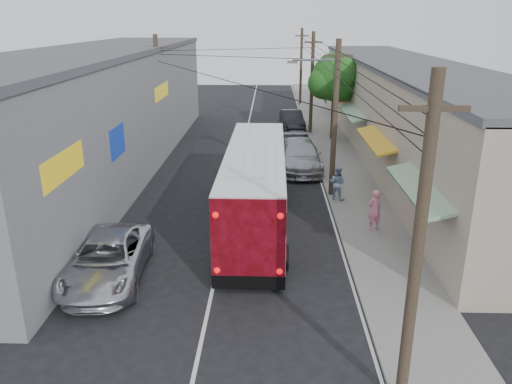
# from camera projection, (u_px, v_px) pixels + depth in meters

# --- Properties ---
(ground) EXTENTS (120.00, 120.00, 0.00)m
(ground) POSITION_uv_depth(u_px,v_px,m) (200.00, 347.00, 14.28)
(ground) COLOR black
(ground) RESTS_ON ground
(sidewalk) EXTENTS (3.00, 80.00, 0.12)m
(sidewalk) POSITION_uv_depth(u_px,v_px,m) (339.00, 160.00, 32.96)
(sidewalk) COLOR slate
(sidewalk) RESTS_ON ground
(building_right) EXTENTS (7.09, 40.00, 6.25)m
(building_right) POSITION_uv_depth(u_px,v_px,m) (404.00, 108.00, 33.72)
(building_right) COLOR #B0A08B
(building_right) RESTS_ON ground
(building_left) EXTENTS (7.20, 36.00, 7.25)m
(building_left) POSITION_uv_depth(u_px,v_px,m) (99.00, 110.00, 30.30)
(building_left) COLOR slate
(building_left) RESTS_ON ground
(utility_poles) EXTENTS (11.80, 45.28, 8.00)m
(utility_poles) POSITION_uv_depth(u_px,v_px,m) (289.00, 97.00, 32.03)
(utility_poles) COLOR #473828
(utility_poles) RESTS_ON ground
(street_tree) EXTENTS (4.40, 4.00, 6.60)m
(street_tree) POSITION_uv_depth(u_px,v_px,m) (337.00, 79.00, 37.12)
(street_tree) COLOR #3F2B19
(street_tree) RESTS_ON ground
(coach_bus) EXTENTS (2.89, 12.18, 3.50)m
(coach_bus) POSITION_uv_depth(u_px,v_px,m) (255.00, 187.00, 22.21)
(coach_bus) COLOR silver
(coach_bus) RESTS_ON ground
(jeepney) EXTENTS (2.94, 5.75, 1.55)m
(jeepney) POSITION_uv_depth(u_px,v_px,m) (108.00, 259.00, 17.77)
(jeepney) COLOR silver
(jeepney) RESTS_ON ground
(parked_suv) EXTENTS (2.66, 6.19, 1.78)m
(parked_suv) POSITION_uv_depth(u_px,v_px,m) (300.00, 155.00, 30.88)
(parked_suv) COLOR #A5A5AD
(parked_suv) RESTS_ON ground
(parked_car_mid) EXTENTS (2.15, 4.64, 1.54)m
(parked_car_mid) POSITION_uv_depth(u_px,v_px,m) (297.00, 142.00, 34.61)
(parked_car_mid) COLOR #26262B
(parked_car_mid) RESTS_ON ground
(parked_car_far) EXTENTS (2.13, 4.87, 1.56)m
(parked_car_far) POSITION_uv_depth(u_px,v_px,m) (292.00, 120.00, 42.29)
(parked_car_far) COLOR black
(parked_car_far) RESTS_ON ground
(pedestrian_near) EXTENTS (0.78, 0.65, 1.83)m
(pedestrian_near) POSITION_uv_depth(u_px,v_px,m) (375.00, 210.00, 21.64)
(pedestrian_near) COLOR pink
(pedestrian_near) RESTS_ON sidewalk
(pedestrian_far) EXTENTS (1.08, 1.02, 1.76)m
(pedestrian_far) POSITION_uv_depth(u_px,v_px,m) (337.00, 183.00, 25.34)
(pedestrian_far) COLOR #8BA7CB
(pedestrian_far) RESTS_ON sidewalk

